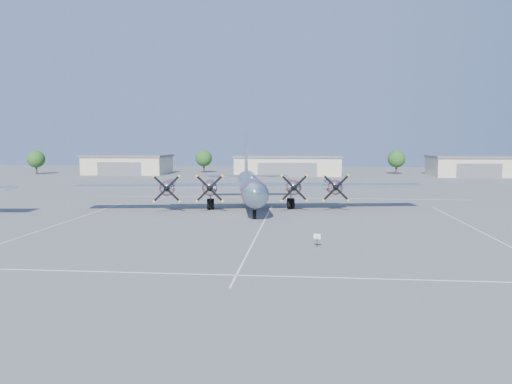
# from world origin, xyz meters

# --- Properties ---
(ground) EXTENTS (260.00, 260.00, 0.00)m
(ground) POSITION_xyz_m (0.00, 0.00, 0.00)
(ground) COLOR #505052
(ground) RESTS_ON ground
(parking_lines) EXTENTS (60.00, 50.08, 0.01)m
(parking_lines) POSITION_xyz_m (0.00, -1.75, 0.01)
(parking_lines) COLOR silver
(parking_lines) RESTS_ON ground
(hangar_west) EXTENTS (22.60, 14.60, 5.40)m
(hangar_west) POSITION_xyz_m (-45.00, 81.96, 2.71)
(hangar_west) COLOR #B5AC90
(hangar_west) RESTS_ON ground
(hangar_center) EXTENTS (28.60, 14.60, 5.40)m
(hangar_center) POSITION_xyz_m (0.00, 81.96, 2.71)
(hangar_center) COLOR #B5AC90
(hangar_center) RESTS_ON ground
(hangar_east) EXTENTS (20.60, 14.60, 5.40)m
(hangar_east) POSITION_xyz_m (48.00, 81.96, 2.71)
(hangar_east) COLOR #B5AC90
(hangar_east) RESTS_ON ground
(tree_far_west) EXTENTS (4.80, 4.80, 6.64)m
(tree_far_west) POSITION_xyz_m (-70.00, 78.00, 4.22)
(tree_far_west) COLOR #382619
(tree_far_west) RESTS_ON ground
(tree_west) EXTENTS (4.80, 4.80, 6.64)m
(tree_west) POSITION_xyz_m (-25.00, 90.00, 4.22)
(tree_west) COLOR #382619
(tree_west) RESTS_ON ground
(tree_east) EXTENTS (4.80, 4.80, 6.64)m
(tree_east) POSITION_xyz_m (30.00, 88.00, 4.22)
(tree_east) COLOR #382619
(tree_east) RESTS_ON ground
(main_bomber_b29) EXTENTS (49.73, 37.78, 10.05)m
(main_bomber_b29) POSITION_xyz_m (-2.90, 13.08, 0.00)
(main_bomber_b29) COLOR silver
(main_bomber_b29) RESTS_ON ground
(info_placard) EXTENTS (0.59, 0.22, 1.16)m
(info_placard) POSITION_xyz_m (5.60, -12.47, 0.82)
(info_placard) COLOR black
(info_placard) RESTS_ON ground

